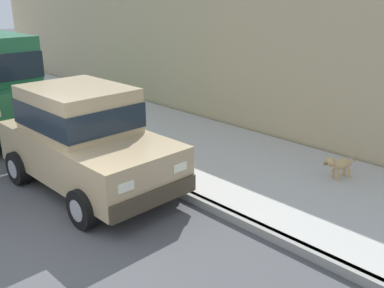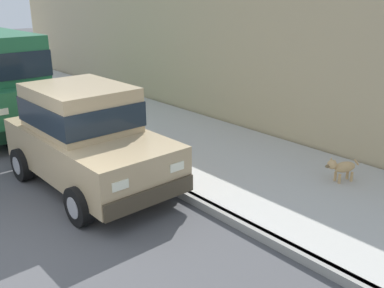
# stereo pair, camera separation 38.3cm
# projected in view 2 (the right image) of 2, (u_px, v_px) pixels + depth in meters

# --- Properties ---
(curb) EXTENTS (0.16, 64.00, 0.14)m
(curb) POSITION_uv_depth(u_px,v_px,m) (182.00, 193.00, 7.70)
(curb) COLOR gray
(curb) RESTS_ON ground
(sidewalk) EXTENTS (3.60, 64.00, 0.14)m
(sidewalk) POSITION_uv_depth(u_px,v_px,m) (250.00, 168.00, 8.81)
(sidewalk) COLOR #B7B5AD
(sidewalk) RESTS_ON ground
(car_tan_hatchback) EXTENTS (2.00, 3.83, 1.88)m
(car_tan_hatchback) POSITION_uv_depth(u_px,v_px,m) (86.00, 136.00, 7.90)
(car_tan_hatchback) COLOR tan
(car_tan_hatchback) RESTS_ON ground
(dog_tan) EXTENTS (0.72, 0.36, 0.49)m
(dog_tan) POSITION_uv_depth(u_px,v_px,m) (342.00, 167.00, 7.90)
(dog_tan) COLOR tan
(dog_tan) RESTS_ON sidewalk
(building_facade) EXTENTS (0.50, 20.00, 3.39)m
(building_facade) POSITION_uv_depth(u_px,v_px,m) (164.00, 52.00, 13.56)
(building_facade) COLOR tan
(building_facade) RESTS_ON ground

